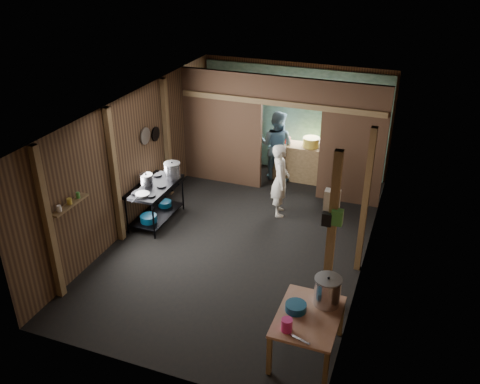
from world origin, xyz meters
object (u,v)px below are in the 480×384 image
at_px(prep_table, 307,334).
at_px(cook, 280,180).
at_px(gas_range, 156,203).
at_px(pink_bucket, 287,325).
at_px(yellow_tub, 311,142).
at_px(stock_pot, 327,292).
at_px(stove_pot_large, 172,171).

relative_size(prep_table, cook, 0.74).
bearing_deg(gas_range, pink_bucket, -39.40).
distance_m(gas_range, prep_table, 4.48).
height_order(prep_table, yellow_tub, yellow_tub).
bearing_deg(yellow_tub, prep_table, -76.72).
relative_size(stock_pot, pink_bucket, 2.49).
bearing_deg(pink_bucket, stove_pot_large, 134.96).
relative_size(stove_pot_large, yellow_tub, 0.87).
bearing_deg(stove_pot_large, cook, 18.53).
height_order(gas_range, pink_bucket, pink_bucket).
distance_m(prep_table, yellow_tub, 5.61).
xyz_separation_m(gas_range, yellow_tub, (2.43, 2.92, 0.56)).
height_order(pink_bucket, cook, cook).
xyz_separation_m(prep_table, cook, (-1.48, 3.66, 0.43)).
distance_m(stock_pot, cook, 3.72).
height_order(pink_bucket, yellow_tub, yellow_tub).
height_order(gas_range, stock_pot, stock_pot).
xyz_separation_m(stock_pot, cook, (-1.65, 3.33, -0.11)).
distance_m(prep_table, cook, 3.97).
relative_size(prep_table, stock_pot, 2.57).
bearing_deg(cook, yellow_tub, -24.97).
xyz_separation_m(gas_range, stock_pot, (3.88, -2.18, 0.48)).
bearing_deg(yellow_tub, stock_pot, -74.13).
bearing_deg(gas_range, cook, 27.33).
bearing_deg(yellow_tub, pink_bucket, -79.44).
relative_size(gas_range, stove_pot_large, 4.04).
distance_m(gas_range, stove_pot_large, 0.73).
bearing_deg(yellow_tub, gas_range, -129.75).
bearing_deg(gas_range, stove_pot_large, 69.80).
bearing_deg(cook, stove_pot_large, 90.01).
bearing_deg(yellow_tub, cook, -96.46).
distance_m(pink_bucket, yellow_tub, 5.91).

